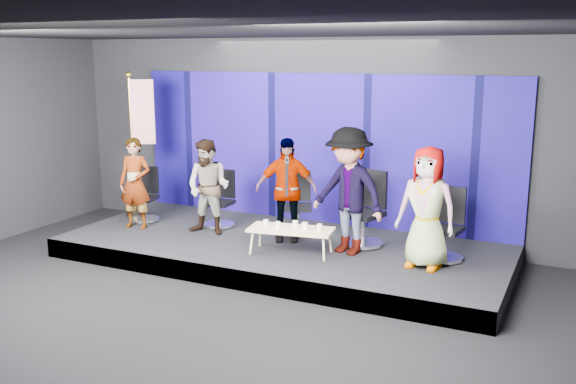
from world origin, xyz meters
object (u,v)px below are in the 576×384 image
(chair_a, at_px, (145,203))
(panelist_e, at_px, (427,208))
(chair_b, at_px, (220,208))
(coffee_table, at_px, (291,230))
(mug_b, at_px, (278,225))
(chair_d, at_px, (365,221))
(chair_e, at_px, (445,236))
(mug_a, at_px, (266,223))
(flag_stand, at_px, (139,141))
(panelist_b, at_px, (209,187))
(chair_c, at_px, (298,213))
(panelist_c, at_px, (286,190))
(panelist_a, at_px, (135,183))
(panelist_d, at_px, (348,191))
(mug_e, at_px, (320,227))
(mug_c, at_px, (295,224))
(mug_d, at_px, (305,226))

(chair_a, bearing_deg, panelist_e, -15.57)
(chair_b, height_order, coffee_table, chair_b)
(mug_b, bearing_deg, panelist_e, 8.57)
(chair_d, bearing_deg, chair_e, 8.90)
(panelist_e, height_order, mug_a, panelist_e)
(panelist_e, bearing_deg, flag_stand, -179.22)
(panelist_b, distance_m, flag_stand, 1.92)
(chair_c, xyz_separation_m, panelist_c, (0.02, -0.50, 0.49))
(flag_stand, bearing_deg, chair_e, -31.34)
(panelist_e, bearing_deg, chair_e, 77.02)
(coffee_table, xyz_separation_m, mug_b, (-0.18, -0.08, 0.08))
(panelist_a, xyz_separation_m, panelist_d, (3.75, 0.23, 0.17))
(coffee_table, bearing_deg, flag_stand, 165.73)
(chair_c, bearing_deg, mug_a, -113.71)
(panelist_b, distance_m, panelist_d, 2.44)
(chair_d, distance_m, mug_e, 0.91)
(panelist_a, distance_m, chair_b, 1.50)
(chair_d, xyz_separation_m, coffee_table, (-0.86, -0.89, -0.03))
(panelist_a, height_order, flag_stand, flag_stand)
(chair_e, height_order, mug_e, chair_e)
(chair_a, height_order, panelist_e, panelist_e)
(flag_stand, bearing_deg, panelist_c, -34.75)
(panelist_d, bearing_deg, chair_b, -174.18)
(chair_b, relative_size, mug_b, 9.96)
(panelist_d, relative_size, mug_e, 21.26)
(coffee_table, bearing_deg, panelist_c, 121.29)
(panelist_a, xyz_separation_m, mug_c, (3.02, -0.07, -0.34))
(chair_b, bearing_deg, chair_e, -5.20)
(chair_b, bearing_deg, panelist_b, -82.58)
(flag_stand, bearing_deg, mug_d, -42.73)
(chair_e, bearing_deg, mug_e, -152.88)
(chair_a, height_order, mug_e, chair_a)
(chair_a, bearing_deg, panelist_a, -80.33)
(panelist_d, relative_size, mug_a, 20.68)
(chair_c, relative_size, panelist_c, 0.62)
(chair_a, relative_size, flag_stand, 0.36)
(panelist_d, bearing_deg, mug_e, -122.15)
(panelist_e, distance_m, mug_d, 1.80)
(panelist_a, distance_m, mug_a, 2.63)
(chair_c, bearing_deg, coffee_table, -93.62)
(mug_d, bearing_deg, panelist_c, 135.43)
(chair_c, height_order, panelist_c, panelist_c)
(mug_e, bearing_deg, chair_c, 128.91)
(mug_c, bearing_deg, mug_d, -19.17)
(mug_d, bearing_deg, panelist_a, 177.62)
(panelist_b, distance_m, mug_c, 1.76)
(panelist_e, height_order, mug_e, panelist_e)
(chair_b, bearing_deg, chair_d, -2.51)
(chair_b, bearing_deg, mug_c, -26.47)
(panelist_a, distance_m, flag_stand, 1.03)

